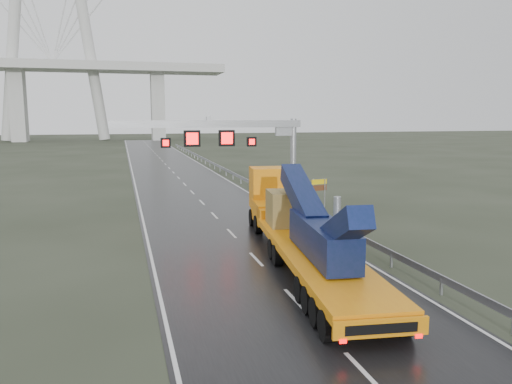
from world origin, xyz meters
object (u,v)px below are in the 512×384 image
object	(u,v)px
sign_gantry	(235,139)
exit_sign_pair	(319,188)
striped_barrier	(295,208)
heavy_haul_truck	(295,220)

from	to	relation	value
sign_gantry	exit_sign_pair	bearing A→B (deg)	-8.43
exit_sign_pair	striped_barrier	xyz separation A→B (m)	(-2.80, -2.21, -1.17)
heavy_haul_truck	exit_sign_pair	size ratio (longest dim) A/B	8.59
sign_gantry	striped_barrier	world-z (taller)	sign_gantry
sign_gantry	heavy_haul_truck	world-z (taller)	sign_gantry
heavy_haul_truck	striped_barrier	xyz separation A→B (m)	(3.67, 10.12, -1.35)
sign_gantry	heavy_haul_truck	distance (m)	13.84
heavy_haul_truck	exit_sign_pair	bearing A→B (deg)	68.85
heavy_haul_truck	exit_sign_pair	distance (m)	13.93
exit_sign_pair	sign_gantry	bearing A→B (deg)	161.09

